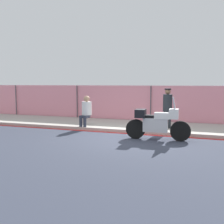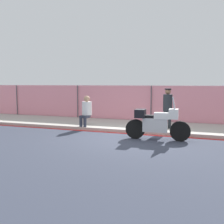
# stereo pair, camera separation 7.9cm
# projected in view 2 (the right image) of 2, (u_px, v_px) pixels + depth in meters

# --- Properties ---
(ground_plane) EXTENTS (120.00, 120.00, 0.00)m
(ground_plane) POSITION_uv_depth(u_px,v_px,m) (130.00, 139.00, 9.62)
(ground_plane) COLOR #333847
(sidewalk) EXTENTS (30.56, 2.93, 0.13)m
(sidewalk) POSITION_uv_depth(u_px,v_px,m) (145.00, 127.00, 11.89)
(sidewalk) COLOR #ADA89E
(sidewalk) RESTS_ON ground_plane
(curb_paint_stripe) EXTENTS (30.56, 0.18, 0.01)m
(curb_paint_stripe) POSITION_uv_depth(u_px,v_px,m) (136.00, 134.00, 10.44)
(curb_paint_stripe) COLOR red
(curb_paint_stripe) RESTS_ON ground_plane
(storefront_fence) EXTENTS (29.03, 0.17, 1.91)m
(storefront_fence) POSITION_uv_depth(u_px,v_px,m) (151.00, 104.00, 13.25)
(storefront_fence) COLOR pink
(storefront_fence) RESTS_ON ground_plane
(motorcycle) EXTENTS (2.31, 0.58, 1.55)m
(motorcycle) POSITION_uv_depth(u_px,v_px,m) (157.00, 122.00, 9.35)
(motorcycle) COLOR black
(motorcycle) RESTS_ON ground_plane
(officer_standing) EXTENTS (0.38, 0.38, 1.68)m
(officer_standing) POSITION_uv_depth(u_px,v_px,m) (168.00, 108.00, 10.98)
(officer_standing) COLOR #1E2328
(officer_standing) RESTS_ON sidewalk
(person_seated_on_curb) EXTENTS (0.43, 0.71, 1.34)m
(person_seated_on_curb) POSITION_uv_depth(u_px,v_px,m) (86.00, 109.00, 11.70)
(person_seated_on_curb) COLOR #2D3342
(person_seated_on_curb) RESTS_ON sidewalk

